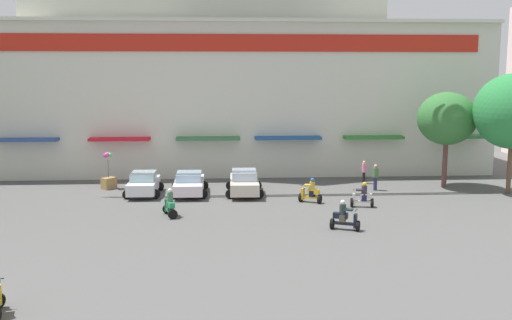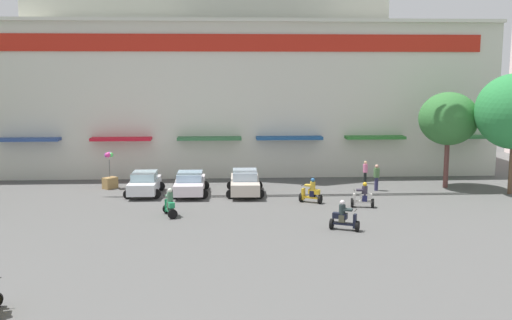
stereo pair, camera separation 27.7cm
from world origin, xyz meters
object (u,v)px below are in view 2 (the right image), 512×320
(scooter_rider_0, at_px, (311,192))
(pedestrian_0, at_px, (365,171))
(scooter_rider_7, at_px, (170,205))
(balloon_vendor_cart, at_px, (110,176))
(plaza_tree_1, at_px, (448,119))
(pedestrian_2, at_px, (376,176))
(scooter_rider_3, at_px, (344,218))
(parked_car_2, at_px, (245,182))
(parked_car_1, at_px, (190,183))
(scooter_rider_8, at_px, (363,197))
(parked_car_0, at_px, (145,183))

(scooter_rider_0, height_order, pedestrian_0, pedestrian_0)
(scooter_rider_7, height_order, balloon_vendor_cart, balloon_vendor_cart)
(plaza_tree_1, height_order, pedestrian_0, plaza_tree_1)
(pedestrian_2, bearing_deg, scooter_rider_3, -113.16)
(parked_car_2, xyz_separation_m, scooter_rider_3, (4.56, -8.85, -0.14))
(scooter_rider_3, bearing_deg, balloon_vendor_cart, 140.30)
(parked_car_1, xyz_separation_m, balloon_vendor_cart, (-5.43, 2.20, 0.12))
(plaza_tree_1, height_order, parked_car_1, plaza_tree_1)
(parked_car_1, height_order, pedestrian_2, pedestrian_2)
(scooter_rider_3, height_order, scooter_rider_7, scooter_rider_7)
(scooter_rider_7, height_order, scooter_rider_8, scooter_rider_7)
(parked_car_1, height_order, scooter_rider_7, scooter_rider_7)
(parked_car_1, relative_size, pedestrian_2, 2.56)
(scooter_rider_3, relative_size, scooter_rider_8, 1.03)
(parked_car_2, xyz_separation_m, pedestrian_2, (8.64, 0.69, 0.21))
(pedestrian_0, xyz_separation_m, balloon_vendor_cart, (-17.40, -0.77, -0.07))
(parked_car_0, height_order, scooter_rider_8, scooter_rider_8)
(scooter_rider_8, bearing_deg, scooter_rider_3, -113.30)
(scooter_rider_0, distance_m, scooter_rider_7, 8.59)
(plaza_tree_1, height_order, scooter_rider_7, plaza_tree_1)
(parked_car_0, xyz_separation_m, parked_car_2, (6.34, -0.15, 0.03))
(scooter_rider_7, bearing_deg, pedestrian_0, 34.24)
(parked_car_0, height_order, scooter_rider_0, scooter_rider_0)
(scooter_rider_8, bearing_deg, scooter_rider_0, 154.05)
(parked_car_0, bearing_deg, scooter_rider_3, -39.56)
(parked_car_0, relative_size, parked_car_1, 0.89)
(parked_car_0, xyz_separation_m, pedestrian_2, (14.98, 0.53, 0.24))
(scooter_rider_8, bearing_deg, scooter_rider_7, -171.98)
(scooter_rider_3, relative_size, pedestrian_2, 0.88)
(scooter_rider_3, relative_size, scooter_rider_7, 0.97)
(parked_car_0, distance_m, scooter_rider_8, 13.63)
(parked_car_0, xyz_separation_m, scooter_rider_3, (10.90, -9.00, -0.11))
(parked_car_1, relative_size, pedestrian_0, 2.78)
(parked_car_1, bearing_deg, pedestrian_2, 2.57)
(scooter_rider_7, bearing_deg, scooter_rider_8, 8.02)
(scooter_rider_0, bearing_deg, plaza_tree_1, 23.17)
(scooter_rider_8, bearing_deg, plaza_tree_1, 38.55)
(plaza_tree_1, bearing_deg, parked_car_2, -173.69)
(parked_car_0, relative_size, scooter_rider_0, 2.60)
(parked_car_2, distance_m, scooter_rider_0, 4.68)
(scooter_rider_0, bearing_deg, pedestrian_0, 51.21)
(parked_car_2, height_order, pedestrian_0, pedestrian_0)
(scooter_rider_8, height_order, balloon_vendor_cart, balloon_vendor_cart)
(scooter_rider_0, distance_m, pedestrian_0, 7.41)
(pedestrian_2, bearing_deg, parked_car_2, -175.45)
(scooter_rider_7, xyz_separation_m, pedestrian_0, (12.73, 8.66, 0.27))
(parked_car_2, xyz_separation_m, scooter_rider_7, (-4.25, -5.56, -0.13))
(pedestrian_0, bearing_deg, pedestrian_2, -86.24)
(plaza_tree_1, xyz_separation_m, scooter_rider_3, (-9.01, -10.35, -3.99))
(parked_car_0, height_order, scooter_rider_3, scooter_rider_3)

